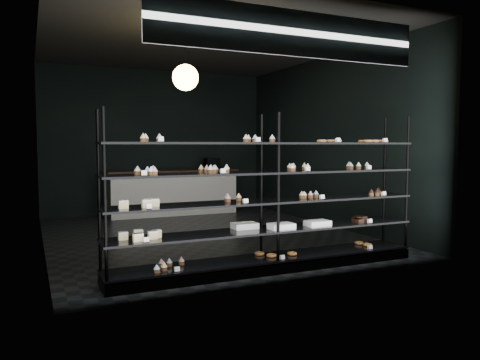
# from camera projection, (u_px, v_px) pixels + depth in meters

# --- Properties ---
(room) EXTENTS (5.01, 6.01, 3.20)m
(room) POSITION_uv_depth(u_px,v_px,m) (202.00, 141.00, 7.85)
(room) COLOR black
(room) RESTS_ON ground
(display_shelf) EXTENTS (4.00, 0.50, 1.91)m
(display_shelf) POSITION_uv_depth(u_px,v_px,m) (267.00, 219.00, 5.68)
(display_shelf) COLOR black
(display_shelf) RESTS_ON room
(signage) EXTENTS (3.30, 0.05, 0.50)m
(signage) POSITION_uv_depth(u_px,v_px,m) (292.00, 33.00, 5.10)
(signage) COLOR #0C133F
(signage) RESTS_ON room
(pendant_lamp) EXTENTS (0.35, 0.35, 0.91)m
(pendant_lamp) POSITION_uv_depth(u_px,v_px,m) (185.00, 77.00, 6.38)
(pendant_lamp) COLOR black
(pendant_lamp) RESTS_ON room
(service_counter) EXTENTS (2.88, 0.65, 1.23)m
(service_counter) POSITION_uv_depth(u_px,v_px,m) (174.00, 192.00, 10.29)
(service_counter) COLOR beige
(service_counter) RESTS_ON room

